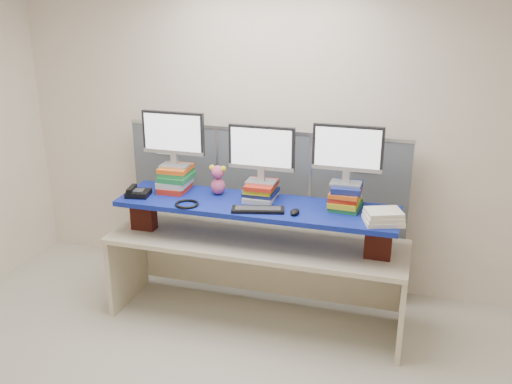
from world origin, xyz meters
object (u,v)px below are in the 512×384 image
(monitor_left, at_px, (173,136))
(keyboard, at_px, (258,210))
(monitor_center, at_px, (261,151))
(monitor_right, at_px, (348,151))
(desk, at_px, (256,256))
(desk_phone, at_px, (137,193))
(blue_board, at_px, (256,206))

(monitor_left, distance_m, keyboard, 0.97)
(monitor_center, relative_size, monitor_right, 1.00)
(desk, distance_m, monitor_left, 1.21)
(keyboard, bearing_deg, monitor_right, 9.01)
(keyboard, xyz_separation_m, desk_phone, (-1.06, 0.03, 0.02))
(blue_board, height_order, monitor_right, monitor_right)
(blue_board, xyz_separation_m, keyboard, (0.06, -0.15, 0.03))
(monitor_right, bearing_deg, monitor_center, -180.00)
(blue_board, xyz_separation_m, monitor_right, (0.69, 0.13, 0.48))
(monitor_left, xyz_separation_m, desk_phone, (-0.24, -0.23, -0.45))
(monitor_right, xyz_separation_m, keyboard, (-0.63, -0.28, -0.45))
(desk_phone, bearing_deg, desk, -3.22)
(desk, relative_size, monitor_right, 4.57)
(desk_phone, bearing_deg, blue_board, -3.22)
(keyboard, bearing_deg, desk, 97.95)
(desk, height_order, keyboard, keyboard)
(desk, bearing_deg, monitor_center, 85.03)
(keyboard, relative_size, desk_phone, 2.03)
(keyboard, distance_m, desk_phone, 1.06)
(desk, relative_size, blue_board, 1.09)
(desk, distance_m, blue_board, 0.45)
(desk, xyz_separation_m, monitor_center, (0.01, 0.12, 0.88))
(monitor_right, distance_m, desk_phone, 1.76)
(monitor_left, bearing_deg, monitor_right, 0.00)
(monitor_left, height_order, monitor_center, monitor_left)
(desk, xyz_separation_m, blue_board, (-0.00, 0.00, 0.45))
(blue_board, distance_m, monitor_center, 0.45)
(blue_board, xyz_separation_m, monitor_center, (0.01, 0.12, 0.43))
(desk, relative_size, desk_phone, 11.72)
(desk, height_order, desk_phone, desk_phone)
(monitor_right, relative_size, keyboard, 1.26)
(desk, xyz_separation_m, keyboard, (0.06, -0.15, 0.48))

